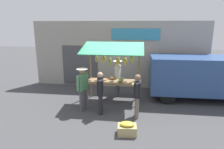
% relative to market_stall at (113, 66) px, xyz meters
% --- Properties ---
extents(ground_plane, '(40.00, 40.00, 0.00)m').
position_rel_market_stall_xyz_m(ground_plane, '(0.01, 0.05, -1.54)').
color(ground_plane, '#424244').
extents(street_backdrop, '(9.00, 0.30, 3.40)m').
position_rel_market_stall_xyz_m(street_backdrop, '(0.04, -2.15, 0.16)').
color(street_backdrop, '#9E998E').
rests_on(street_backdrop, ground).
extents(market_stall, '(2.50, 1.46, 2.50)m').
position_rel_market_stall_xyz_m(market_stall, '(0.00, 0.00, 0.00)').
color(market_stall, olive).
rests_on(market_stall, ground).
extents(vendor_with_sunhat, '(0.43, 0.71, 1.66)m').
position_rel_market_stall_xyz_m(vendor_with_sunhat, '(-0.11, -0.70, -0.56)').
color(vendor_with_sunhat, '#4C4C51').
rests_on(vendor_with_sunhat, ground).
extents(shopper_with_shopping_bag, '(0.29, 0.67, 1.57)m').
position_rel_market_stall_xyz_m(shopper_with_shopping_bag, '(0.30, 1.35, -0.64)').
color(shopper_with_shopping_bag, '#232328').
rests_on(shopper_with_shopping_bag, ground).
extents(shopper_in_grey_tee, '(0.43, 0.68, 1.66)m').
position_rel_market_stall_xyz_m(shopper_in_grey_tee, '(1.02, 1.14, -0.56)').
color(shopper_in_grey_tee, '#4C4C51').
rests_on(shopper_in_grey_tee, ground).
extents(shopper_in_striped_shirt, '(0.24, 0.68, 1.57)m').
position_rel_market_stall_xyz_m(shopper_in_striped_shirt, '(-1.04, 1.49, -0.65)').
color(shopper_in_striped_shirt, '#726656').
rests_on(shopper_in_striped_shirt, ground).
extents(parked_van, '(4.42, 1.90, 1.88)m').
position_rel_market_stall_xyz_m(parked_van, '(-3.62, -0.76, -0.42)').
color(parked_van, '#2D4C84').
rests_on(parked_van, ground).
extents(produce_crate_near, '(0.60, 0.46, 0.40)m').
position_rel_market_stall_xyz_m(produce_crate_near, '(-0.77, 2.71, -1.36)').
color(produce_crate_near, tan).
rests_on(produce_crate_near, ground).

